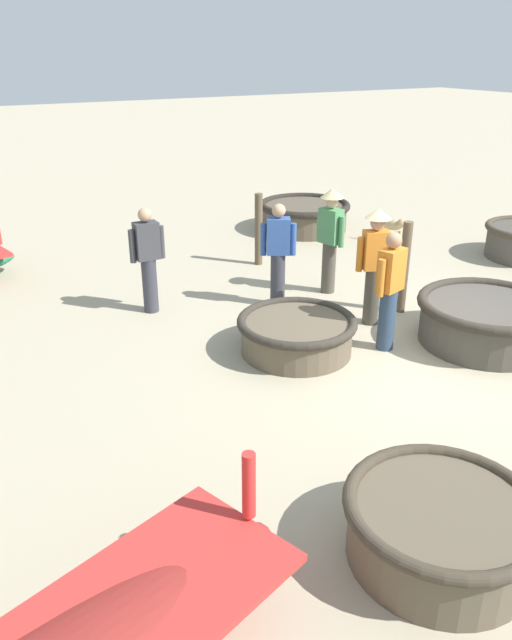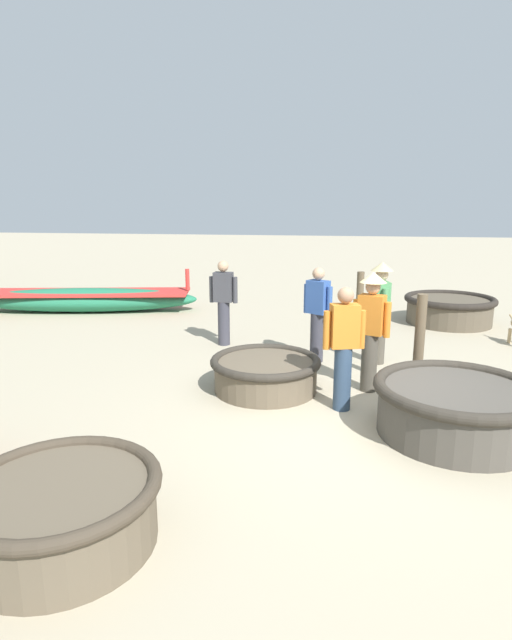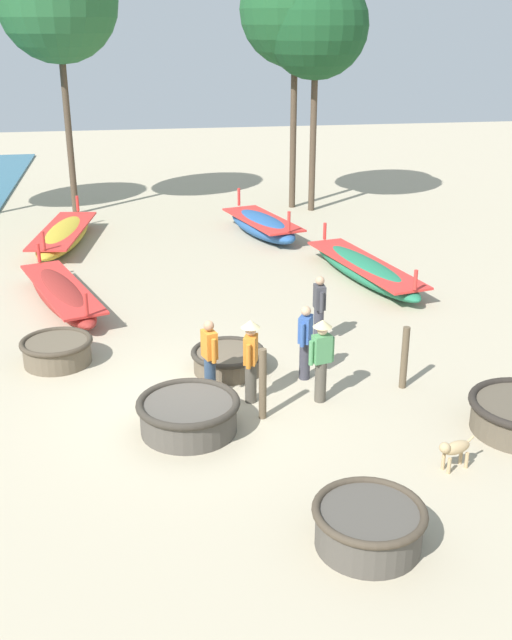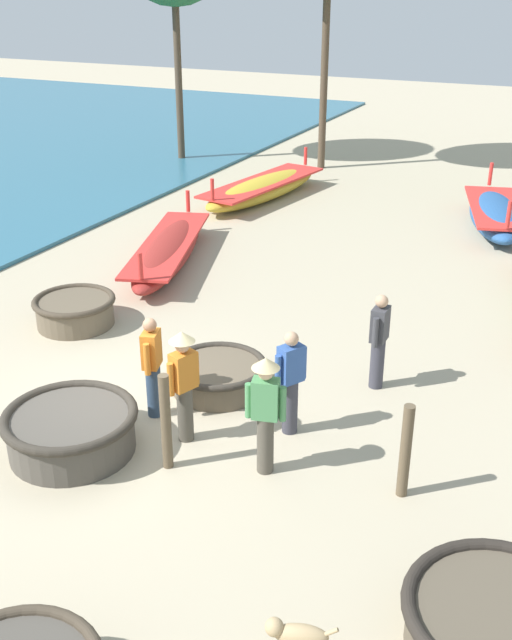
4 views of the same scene
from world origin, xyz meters
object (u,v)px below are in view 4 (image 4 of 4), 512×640
object	(u,v)px
long_boat_green_hull	(496,215)
fisherman_crouching	(152,365)
long_boat_red_hull	(263,188)
mooring_post_shoreline	(166,422)
dog	(296,636)
coracle_far_right	(71,429)
mooring_post_mid_beach	(405,451)
coracle_far_left	(75,310)
fisherman_with_hat	(184,379)
coracle_front_right	(503,628)
coracle_nearest	(218,375)
fisherman_hauling	(265,408)
fisherman_by_coracle	(379,339)
fisherman_standing_right	(291,380)
long_boat_white_hull	(168,250)

from	to	relation	value
long_boat_green_hull	fisherman_crouching	world-z (taller)	fisherman_crouching
long_boat_red_hull	mooring_post_shoreline	size ratio (longest dim) A/B	3.88
long_boat_green_hull	dog	size ratio (longest dim) A/B	6.64
coracle_far_right	mooring_post_mid_beach	distance (m)	4.45
coracle_far_left	fisherman_with_hat	bearing A→B (deg)	-32.48
coracle_front_right	coracle_far_right	world-z (taller)	coracle_far_right
coracle_nearest	long_boat_green_hull	xyz separation A→B (m)	(2.54, 10.32, 0.10)
coracle_far_right	coracle_nearest	size ratio (longest dim) A/B	1.19
long_boat_red_hull	fisherman_with_hat	size ratio (longest dim) A/B	3.19
coracle_nearest	fisherman_hauling	xyz separation A→B (m)	(1.56, -1.61, 0.70)
mooring_post_mid_beach	fisherman_with_hat	bearing A→B (deg)	-178.42
fisherman_by_coracle	coracle_nearest	bearing A→B (deg)	-152.54
fisherman_hauling	long_boat_green_hull	bearing A→B (deg)	85.26
coracle_nearest	mooring_post_shoreline	world-z (taller)	mooring_post_shoreline
fisherman_standing_right	fisherman_crouching	xyz separation A→B (m)	(-1.97, -0.45, 0.00)
long_boat_white_hull	coracle_far_right	bearing A→B (deg)	-68.78
dog	mooring_post_mid_beach	distance (m)	2.96
fisherman_crouching	coracle_nearest	bearing A→B (deg)	65.17
mooring_post_shoreline	fisherman_by_coracle	bearing A→B (deg)	60.15
coracle_far_left	long_boat_red_hull	distance (m)	9.34
long_boat_green_hull	coracle_far_left	bearing A→B (deg)	-123.03
fisherman_crouching	coracle_far_right	bearing A→B (deg)	-112.52
fisherman_by_coracle	mooring_post_mid_beach	distance (m)	2.72
long_boat_white_hull	fisherman_crouching	bearing A→B (deg)	-60.31
long_boat_red_hull	coracle_far_right	bearing A→B (deg)	-76.62
coracle_far_left	long_boat_white_hull	xyz separation A→B (m)	(-0.14, 3.53, 0.02)
long_boat_green_hull	long_boat_red_hull	world-z (taller)	long_boat_green_hull
long_boat_green_hull	mooring_post_mid_beach	world-z (taller)	mooring_post_mid_beach
long_boat_red_hull	fisherman_hauling	distance (m)	13.18
fisherman_standing_right	mooring_post_mid_beach	distance (m)	1.98
coracle_front_right	fisherman_standing_right	bearing A→B (deg)	140.95
coracle_far_left	mooring_post_shoreline	bearing A→B (deg)	-38.29
fisherman_crouching	mooring_post_mid_beach	size ratio (longest dim) A/B	1.22
fisherman_crouching	fisherman_by_coracle	xyz separation A→B (m)	(2.70, 2.21, 0.00)
coracle_front_right	long_boat_white_hull	xyz separation A→B (m)	(-8.47, 7.83, -0.02)
long_boat_white_hull	fisherman_by_coracle	world-z (taller)	fisherman_by_coracle
fisherman_with_hat	coracle_front_right	bearing A→B (deg)	-22.59
coracle_far_right	dog	size ratio (longest dim) A/B	2.77
coracle_nearest	fisherman_crouching	bearing A→B (deg)	-114.83
coracle_front_right	fisherman_crouching	bearing A→B (deg)	156.96
coracle_front_right	long_boat_white_hull	distance (m)	11.54
fisherman_hauling	dog	distance (m)	3.13
coracle_front_right	coracle_far_right	distance (m)	5.90
coracle_far_left	coracle_nearest	bearing A→B (deg)	-15.56
fisherman_hauling	fisherman_crouching	xyz separation A→B (m)	(-2.05, 0.55, -0.12)
coracle_far_right	coracle_far_left	distance (m)	4.15
fisherman_by_coracle	coracle_front_right	bearing A→B (deg)	-59.80
mooring_post_shoreline	long_boat_green_hull	bearing A→B (deg)	79.99
mooring_post_mid_beach	long_boat_red_hull	bearing A→B (deg)	122.20
fisherman_by_coracle	mooring_post_shoreline	xyz separation A→B (m)	(-1.85, -3.23, -0.15)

